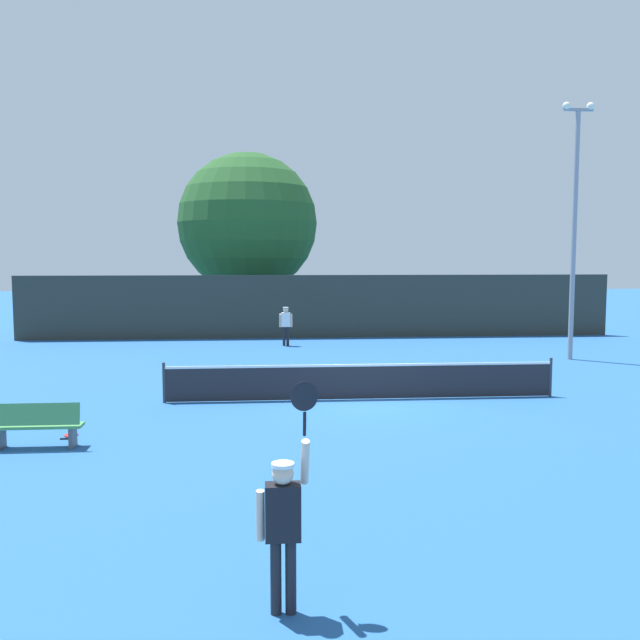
# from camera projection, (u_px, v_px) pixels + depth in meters

# --- Properties ---
(ground_plane) EXTENTS (120.00, 120.00, 0.00)m
(ground_plane) POSITION_uv_depth(u_px,v_px,m) (362.00, 399.00, 18.28)
(ground_plane) COLOR #235693
(tennis_net) EXTENTS (10.55, 0.08, 1.07)m
(tennis_net) POSITION_uv_depth(u_px,v_px,m) (362.00, 381.00, 18.23)
(tennis_net) COLOR #232328
(tennis_net) RESTS_ON ground
(perimeter_fence) EXTENTS (28.07, 0.12, 2.97)m
(perimeter_fence) POSITION_uv_depth(u_px,v_px,m) (320.00, 306.00, 32.06)
(perimeter_fence) COLOR #2D332D
(perimeter_fence) RESTS_ON ground
(player_serving) EXTENTS (0.67, 0.39, 2.51)m
(player_serving) POSITION_uv_depth(u_px,v_px,m) (284.00, 514.00, 7.23)
(player_serving) COLOR black
(player_serving) RESTS_ON ground
(player_receiving) EXTENTS (0.57, 0.25, 1.67)m
(player_receiving) POSITION_uv_depth(u_px,v_px,m) (286.00, 322.00, 29.17)
(player_receiving) COLOR white
(player_receiving) RESTS_ON ground
(tennis_ball) EXTENTS (0.07, 0.07, 0.07)m
(tennis_ball) POSITION_uv_depth(u_px,v_px,m) (300.00, 389.00, 19.51)
(tennis_ball) COLOR #CCE033
(tennis_ball) RESTS_ON ground
(spare_racket) EXTENTS (0.28, 0.52, 0.04)m
(spare_racket) POSITION_uv_depth(u_px,v_px,m) (71.00, 435.00, 14.56)
(spare_racket) COLOR black
(spare_racket) RESTS_ON ground
(courtside_bench) EXTENTS (1.80, 0.44, 0.95)m
(courtside_bench) POSITION_uv_depth(u_px,v_px,m) (36.00, 425.00, 13.55)
(courtside_bench) COLOR #478C4C
(courtside_bench) RESTS_ON ground
(light_pole) EXTENTS (1.18, 0.28, 9.41)m
(light_pole) POSITION_uv_depth(u_px,v_px,m) (575.00, 217.00, 24.94)
(light_pole) COLOR gray
(light_pole) RESTS_ON ground
(large_tree) EXTENTS (7.56, 7.56, 9.43)m
(large_tree) POSITION_uv_depth(u_px,v_px,m) (247.00, 223.00, 36.86)
(large_tree) COLOR brown
(large_tree) RESTS_ON ground
(parked_car_near) EXTENTS (2.26, 4.35, 1.69)m
(parked_car_near) POSITION_uv_depth(u_px,v_px,m) (421.00, 312.00, 37.63)
(parked_car_near) COLOR navy
(parked_car_near) RESTS_ON ground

